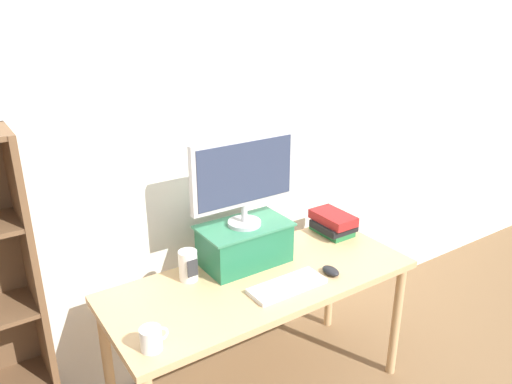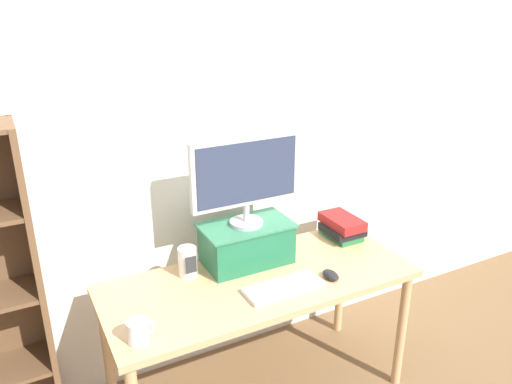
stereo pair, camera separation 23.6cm
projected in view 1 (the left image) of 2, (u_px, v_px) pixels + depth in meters
back_wall at (209, 143)px, 2.64m from camera, size 7.00×0.08×2.60m
desk at (261, 291)px, 2.49m from camera, size 1.54×0.64×0.73m
riser_box at (245, 243)px, 2.56m from camera, size 0.46×0.28×0.21m
computer_monitor at (244, 176)px, 2.43m from camera, size 0.58×0.17×0.46m
keyboard at (287, 286)px, 2.37m from camera, size 0.38×0.15×0.02m
computer_mouse at (331, 271)px, 2.49m from camera, size 0.06×0.10×0.04m
book_stack at (333, 223)px, 2.90m from camera, size 0.19×0.26×0.12m
coffee_mug at (152, 339)px, 1.94m from camera, size 0.12×0.09×0.10m
desk_speaker at (188, 266)px, 2.42m from camera, size 0.09×0.10×0.15m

